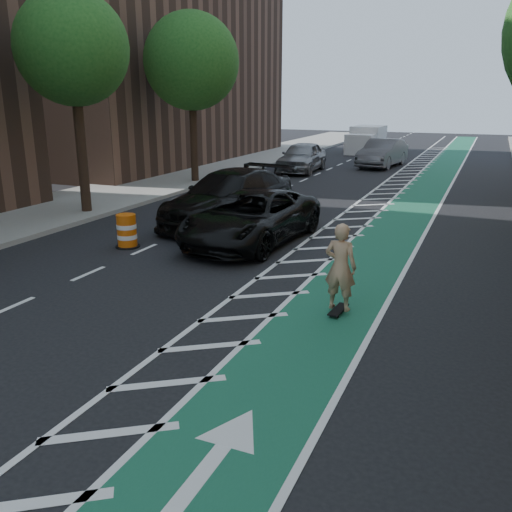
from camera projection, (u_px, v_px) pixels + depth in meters
The scene contains 18 objects.
ground at pixel (139, 333), 10.14m from camera, with size 120.00×120.00×0.00m, color black.
bike_lane at pixel (394, 230), 17.79m from camera, with size 2.00×90.00×0.01m, color #17513A.
buffer_strip at pixel (349, 226), 18.36m from camera, with size 1.40×90.00×0.01m, color silver.
sidewalk_left at pixel (90, 200), 22.53m from camera, with size 5.00×90.00×0.15m, color gray.
curb_left at pixel (139, 204), 21.59m from camera, with size 0.12×90.00×0.16m, color gray.
building_left_far at pixel (123, 19), 35.34m from camera, with size 14.00×22.00×18.00m, color brown.
tree_l_c at pixel (73, 49), 18.53m from camera, with size 4.20×4.20×7.90m.
tree_l_d at pixel (191, 62), 25.57m from camera, with size 4.20×4.20×7.90m.
skateboard at pixel (338, 310), 11.00m from camera, with size 0.27×0.76×0.10m.
skateboarder at pixel (340, 267), 10.74m from camera, with size 0.65×0.43×1.79m, color tan.
suv_near at pixel (251, 217), 16.12m from camera, with size 2.56×5.55×1.54m, color black.
suv_far at pixel (230, 197), 18.55m from camera, with size 2.51×6.18×1.79m, color black.
car_silver at pixel (302, 157), 31.16m from camera, with size 2.01×4.99×1.70m, color gray.
car_grey at pixel (383, 153), 33.33m from camera, with size 1.78×5.11×1.68m, color #5D5C61.
box_truck at pixel (366, 141), 41.54m from camera, with size 2.29×4.81×1.97m.
barrel_a at pixel (127, 232), 15.71m from camera, with size 0.71×0.71×0.97m.
barrel_b at pixel (271, 188), 23.47m from camera, with size 0.59×0.59×0.81m.
barrel_c at pixel (254, 183), 24.28m from camera, with size 0.72×0.72×0.98m.
Camera 1 is at (5.71, -7.67, 4.27)m, focal length 38.00 mm.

